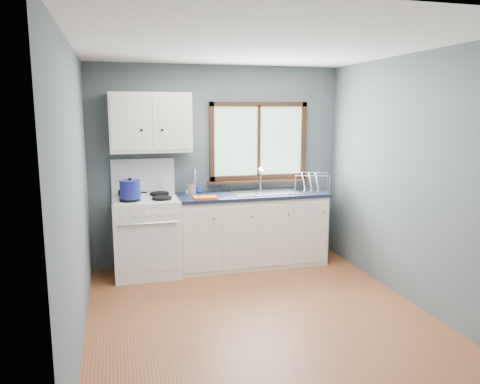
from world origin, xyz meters
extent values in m
cube|color=#98542D|center=(0.00, 0.00, -0.01)|extent=(3.20, 3.60, 0.02)
cube|color=white|center=(0.00, 0.00, 2.51)|extent=(3.20, 3.60, 0.02)
cube|color=#566163|center=(0.00, 1.81, 1.25)|extent=(3.20, 0.02, 2.50)
cube|color=#566163|center=(0.00, -1.81, 1.25)|extent=(3.20, 0.02, 2.50)
cube|color=#566163|center=(-1.61, 0.00, 1.25)|extent=(0.02, 3.60, 2.50)
cube|color=#566163|center=(1.61, 0.00, 1.25)|extent=(0.02, 3.60, 2.50)
cube|color=white|center=(-0.95, 1.47, 0.46)|extent=(0.76, 0.65, 0.92)
cube|color=white|center=(-0.95, 1.77, 1.14)|extent=(0.76, 0.05, 0.44)
cube|color=silver|center=(-0.95, 1.47, 0.93)|extent=(0.72, 0.59, 0.01)
cylinder|color=black|center=(-1.13, 1.32, 0.95)|extent=(0.23, 0.23, 0.03)
cylinder|color=black|center=(-0.77, 1.32, 0.95)|extent=(0.23, 0.23, 0.03)
cylinder|color=black|center=(-1.13, 1.61, 0.95)|extent=(0.23, 0.23, 0.03)
cylinder|color=black|center=(-0.77, 1.61, 0.95)|extent=(0.23, 0.23, 0.03)
cylinder|color=silver|center=(-0.95, 1.12, 0.70)|extent=(0.66, 0.02, 0.02)
cube|color=silver|center=(-0.95, 1.14, 0.40)|extent=(0.66, 0.01, 0.55)
cube|color=white|center=(0.36, 1.49, 0.44)|extent=(1.85, 0.60, 0.88)
cube|color=black|center=(0.36, 1.51, 0.04)|extent=(1.85, 0.54, 0.08)
cube|color=black|center=(0.36, 1.49, 0.90)|extent=(1.89, 0.64, 0.04)
cube|color=silver|center=(0.54, 1.49, 0.92)|extent=(0.84, 0.46, 0.01)
cube|color=silver|center=(0.34, 1.49, 0.85)|extent=(0.36, 0.40, 0.14)
cube|color=silver|center=(0.74, 1.49, 0.85)|extent=(0.36, 0.40, 0.14)
cylinder|color=silver|center=(0.54, 1.69, 1.06)|extent=(0.02, 0.02, 0.28)
cylinder|color=silver|center=(0.54, 1.62, 1.19)|extent=(0.02, 0.16, 0.02)
sphere|color=silver|center=(0.54, 1.69, 1.20)|extent=(0.04, 0.04, 0.04)
cube|color=#9EC6A8|center=(0.54, 1.79, 1.55)|extent=(1.22, 0.01, 0.92)
cube|color=#3A2012|center=(0.54, 1.77, 2.02)|extent=(1.30, 0.05, 0.06)
cube|color=#3A2012|center=(0.54, 1.77, 1.08)|extent=(1.30, 0.05, 0.06)
cube|color=#3A2012|center=(-0.08, 1.77, 1.55)|extent=(0.06, 0.05, 1.00)
cube|color=#3A2012|center=(1.16, 1.77, 1.55)|extent=(0.06, 0.05, 1.00)
cube|color=#3A2012|center=(0.54, 1.77, 1.55)|extent=(0.03, 0.05, 0.92)
cube|color=#3A2012|center=(0.54, 1.74, 1.03)|extent=(1.36, 0.10, 0.03)
cube|color=white|center=(-0.85, 1.63, 1.80)|extent=(0.95, 0.32, 0.70)
cube|color=white|center=(-1.09, 1.46, 1.80)|extent=(0.44, 0.01, 0.62)
cube|color=white|center=(-0.61, 1.46, 1.80)|extent=(0.44, 0.01, 0.62)
sphere|color=black|center=(-0.97, 1.45, 1.72)|extent=(0.03, 0.03, 0.03)
sphere|color=black|center=(-0.73, 1.45, 1.72)|extent=(0.03, 0.03, 0.03)
cylinder|color=black|center=(-1.14, 1.62, 0.98)|extent=(0.31, 0.31, 0.05)
cube|color=black|center=(-0.98, 1.55, 0.98)|extent=(0.13, 0.07, 0.01)
cylinder|color=navy|center=(-1.12, 1.32, 1.06)|extent=(0.27, 0.27, 0.20)
cylinder|color=navy|center=(-1.12, 1.32, 1.16)|extent=(0.28, 0.28, 0.01)
sphere|color=black|center=(-1.12, 1.32, 1.18)|extent=(0.04, 0.04, 0.04)
cylinder|color=silver|center=(-0.40, 1.60, 0.99)|extent=(0.15, 0.15, 0.14)
cylinder|color=silver|center=(-0.38, 1.60, 1.13)|extent=(0.01, 0.01, 0.20)
cylinder|color=silver|center=(-0.41, 1.62, 1.15)|extent=(0.01, 0.01, 0.24)
cylinder|color=silver|center=(-0.41, 1.59, 1.12)|extent=(0.01, 0.01, 0.19)
cylinder|color=silver|center=(-0.36, 1.60, 1.08)|extent=(0.08, 0.08, 0.31)
imported|color=#1D35C0|center=(-0.27, 1.67, 1.04)|extent=(0.09, 0.09, 0.23)
cube|color=#E14A0F|center=(-0.27, 1.31, 0.93)|extent=(0.28, 0.21, 0.02)
cube|color=silver|center=(1.17, 1.49, 0.93)|extent=(0.54, 0.48, 0.02)
cylinder|color=silver|center=(0.91, 1.42, 1.03)|extent=(0.01, 0.01, 0.21)
cylinder|color=silver|center=(1.31, 1.27, 1.03)|extent=(0.01, 0.01, 0.21)
cylinder|color=silver|center=(1.03, 1.72, 1.03)|extent=(0.01, 0.01, 0.21)
cylinder|color=silver|center=(1.42, 1.57, 1.03)|extent=(0.01, 0.01, 0.21)
cylinder|color=silver|center=(1.11, 1.35, 1.13)|extent=(0.40, 0.16, 0.01)
cylinder|color=silver|center=(1.23, 1.64, 1.13)|extent=(0.40, 0.16, 0.01)
cylinder|color=white|center=(1.07, 1.53, 1.04)|extent=(0.14, 0.24, 0.23)
cylinder|color=white|center=(1.15, 1.50, 1.04)|extent=(0.14, 0.24, 0.23)
cylinder|color=white|center=(1.23, 1.47, 1.04)|extent=(0.14, 0.24, 0.23)
camera|label=1|loc=(-1.27, -4.03, 1.94)|focal=35.00mm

